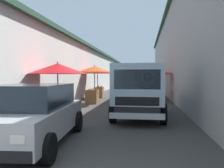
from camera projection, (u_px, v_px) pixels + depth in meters
The scene contains 11 objects.
ground at pixel (123, 101), 15.68m from camera, with size 90.00×90.00×0.00m, color #3D3A38.
building_left_whitewash at pixel (42, 70), 18.78m from camera, with size 49.80×7.50×4.33m.
building_right_concrete at pixel (219, 51), 16.85m from camera, with size 49.80×7.50×6.96m.
fruit_stall_far_left at pixel (98, 73), 18.18m from camera, with size 2.59×2.59×2.44m.
fruit_stall_near_left at pixel (153, 77), 18.84m from camera, with size 2.11×2.11×2.28m.
fruit_stall_mid_lane at pixel (157, 76), 15.80m from camera, with size 2.64×2.64×2.20m.
fruit_stall_near_right at pixel (94, 75), 14.22m from camera, with size 2.23×2.23×2.36m.
fruit_stall_far_right at pixel (59, 74), 9.84m from camera, with size 2.45×2.45×2.28m.
hatchback_car at pixel (32, 113), 5.74m from camera, with size 4.03×2.17×1.45m.
delivery_truck at pixel (139, 93), 8.83m from camera, with size 4.94×2.01×2.08m.
vendor_by_crates at pixel (128, 89), 13.49m from camera, with size 0.35×0.60×1.58m.
Camera 1 is at (-2.08, -1.48, 1.64)m, focal length 37.53 mm.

